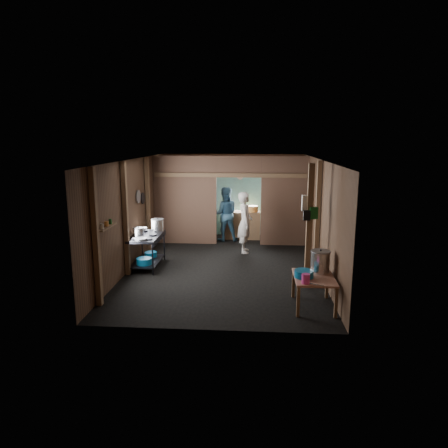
# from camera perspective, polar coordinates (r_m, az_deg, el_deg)

# --- Properties ---
(floor) EXTENTS (4.50, 7.00, 0.00)m
(floor) POSITION_cam_1_polar(r_m,az_deg,el_deg) (10.30, 0.08, -5.78)
(floor) COLOR black
(floor) RESTS_ON ground
(ceiling) EXTENTS (4.50, 7.00, 0.00)m
(ceiling) POSITION_cam_1_polar(r_m,az_deg,el_deg) (9.83, 0.09, 8.83)
(ceiling) COLOR #423E3A
(ceiling) RESTS_ON ground
(wall_back) EXTENTS (4.50, 0.00, 2.60)m
(wall_back) POSITION_cam_1_polar(r_m,az_deg,el_deg) (13.44, 1.16, 4.03)
(wall_back) COLOR #503625
(wall_back) RESTS_ON ground
(wall_front) EXTENTS (4.50, 0.00, 2.60)m
(wall_front) POSITION_cam_1_polar(r_m,az_deg,el_deg) (6.58, -2.11, -4.11)
(wall_front) COLOR #503625
(wall_front) RESTS_ON ground
(wall_left) EXTENTS (0.00, 7.00, 2.60)m
(wall_left) POSITION_cam_1_polar(r_m,az_deg,el_deg) (10.39, -12.40, 1.49)
(wall_left) COLOR #503625
(wall_left) RESTS_ON ground
(wall_right) EXTENTS (0.00, 7.00, 2.60)m
(wall_right) POSITION_cam_1_polar(r_m,az_deg,el_deg) (10.08, 12.95, 1.15)
(wall_right) COLOR #503625
(wall_right) RESTS_ON ground
(partition_left) EXTENTS (1.85, 0.10, 2.60)m
(partition_left) POSITION_cam_1_polar(r_m,az_deg,el_deg) (12.30, -5.35, 3.27)
(partition_left) COLOR brown
(partition_left) RESTS_ON floor
(partition_right) EXTENTS (1.35, 0.10, 2.60)m
(partition_right) POSITION_cam_1_polar(r_m,az_deg,el_deg) (12.16, 8.27, 3.10)
(partition_right) COLOR brown
(partition_right) RESTS_ON floor
(partition_header) EXTENTS (1.30, 0.10, 0.60)m
(partition_header) POSITION_cam_1_polar(r_m,az_deg,el_deg) (12.03, 2.04, 7.92)
(partition_header) COLOR brown
(partition_header) RESTS_ON wall_back
(turquoise_panel) EXTENTS (4.40, 0.06, 2.50)m
(turquoise_panel) POSITION_cam_1_polar(r_m,az_deg,el_deg) (13.38, 1.14, 3.79)
(turquoise_panel) COLOR #6EC7BE
(turquoise_panel) RESTS_ON wall_back
(back_counter) EXTENTS (1.20, 0.50, 0.85)m
(back_counter) POSITION_cam_1_polar(r_m,az_deg,el_deg) (13.03, 2.33, -0.12)
(back_counter) COLOR brown
(back_counter) RESTS_ON floor
(wall_clock) EXTENTS (0.20, 0.03, 0.20)m
(wall_clock) POSITION_cam_1_polar(r_m,az_deg,el_deg) (13.26, 2.23, 6.53)
(wall_clock) COLOR beige
(wall_clock) RESTS_ON wall_back
(post_left_a) EXTENTS (0.10, 0.12, 2.60)m
(post_left_a) POSITION_cam_1_polar(r_m,az_deg,el_deg) (7.96, -17.18, -1.85)
(post_left_a) COLOR brown
(post_left_a) RESTS_ON floor
(post_left_b) EXTENTS (0.10, 0.12, 2.60)m
(post_left_b) POSITION_cam_1_polar(r_m,az_deg,el_deg) (9.62, -13.34, 0.64)
(post_left_b) COLOR brown
(post_left_b) RESTS_ON floor
(post_left_c) EXTENTS (0.10, 0.12, 2.60)m
(post_left_c) POSITION_cam_1_polar(r_m,az_deg,el_deg) (11.51, -10.38, 2.55)
(post_left_c) COLOR brown
(post_left_c) RESTS_ON floor
(post_right) EXTENTS (0.10, 0.12, 2.60)m
(post_right) POSITION_cam_1_polar(r_m,az_deg,el_deg) (9.87, 12.72, 0.95)
(post_right) COLOR brown
(post_right) RESTS_ON floor
(post_free) EXTENTS (0.12, 0.12, 2.60)m
(post_free) POSITION_cam_1_polar(r_m,az_deg,el_deg) (8.76, 11.62, -0.35)
(post_free) COLOR brown
(post_free) RESTS_ON floor
(cross_beam) EXTENTS (4.40, 0.12, 0.12)m
(cross_beam) POSITION_cam_1_polar(r_m,az_deg,el_deg) (12.01, 0.83, 6.72)
(cross_beam) COLOR brown
(cross_beam) RESTS_ON wall_left
(pan_lid_big) EXTENTS (0.03, 0.34, 0.34)m
(pan_lid_big) POSITION_cam_1_polar(r_m,az_deg,el_deg) (10.70, -11.67, 3.71)
(pan_lid_big) COLOR gray
(pan_lid_big) RESTS_ON wall_left
(pan_lid_small) EXTENTS (0.03, 0.30, 0.30)m
(pan_lid_small) POSITION_cam_1_polar(r_m,az_deg,el_deg) (11.10, -11.09, 3.49)
(pan_lid_small) COLOR black
(pan_lid_small) RESTS_ON wall_left
(wall_shelf) EXTENTS (0.14, 0.80, 0.03)m
(wall_shelf) POSITION_cam_1_polar(r_m,az_deg,el_deg) (8.38, -15.81, -0.40)
(wall_shelf) COLOR brown
(wall_shelf) RESTS_ON wall_left
(jar_white) EXTENTS (0.07, 0.07, 0.10)m
(jar_white) POSITION_cam_1_polar(r_m,az_deg,el_deg) (8.14, -16.43, -0.32)
(jar_white) COLOR beige
(jar_white) RESTS_ON wall_shelf
(jar_yellow) EXTENTS (0.08, 0.08, 0.10)m
(jar_yellow) POSITION_cam_1_polar(r_m,az_deg,el_deg) (8.37, -15.83, 0.03)
(jar_yellow) COLOR #C97F37
(jar_yellow) RESTS_ON wall_shelf
(jar_green) EXTENTS (0.06, 0.06, 0.10)m
(jar_green) POSITION_cam_1_polar(r_m,az_deg,el_deg) (8.57, -15.34, 0.33)
(jar_green) COLOR #104C17
(jar_green) RESTS_ON wall_shelf
(bag_white) EXTENTS (0.22, 0.15, 0.32)m
(bag_white) POSITION_cam_1_polar(r_m,az_deg,el_deg) (8.75, 11.36, 2.84)
(bag_white) COLOR beige
(bag_white) RESTS_ON post_free
(bag_green) EXTENTS (0.16, 0.12, 0.24)m
(bag_green) POSITION_cam_1_polar(r_m,az_deg,el_deg) (8.65, 12.21, 1.50)
(bag_green) COLOR #104C17
(bag_green) RESTS_ON post_free
(bag_black) EXTENTS (0.14, 0.10, 0.20)m
(bag_black) POSITION_cam_1_polar(r_m,az_deg,el_deg) (8.62, 11.30, 1.17)
(bag_black) COLOR black
(bag_black) RESTS_ON post_free
(gas_range) EXTENTS (0.69, 1.35, 0.80)m
(gas_range) POSITION_cam_1_polar(r_m,az_deg,el_deg) (10.29, -10.52, -3.68)
(gas_range) COLOR black
(gas_range) RESTS_ON floor
(prep_table) EXTENTS (0.73, 1.00, 0.59)m
(prep_table) POSITION_cam_1_polar(r_m,az_deg,el_deg) (7.99, 12.18, -9.08)
(prep_table) COLOR #B0705C
(prep_table) RESTS_ON floor
(stove_pot_large) EXTENTS (0.43, 0.43, 0.33)m
(stove_pot_large) POSITION_cam_1_polar(r_m,az_deg,el_deg) (10.58, -9.09, -0.18)
(stove_pot_large) COLOR silver
(stove_pot_large) RESTS_ON gas_range
(stove_pot_med) EXTENTS (0.32, 0.32, 0.22)m
(stove_pot_med) POSITION_cam_1_polar(r_m,az_deg,el_deg) (10.14, -11.67, -1.11)
(stove_pot_med) COLOR silver
(stove_pot_med) RESTS_ON gas_range
(stove_saucepan) EXTENTS (0.20, 0.20, 0.10)m
(stove_saucepan) POSITION_cam_1_polar(r_m,az_deg,el_deg) (10.62, -10.93, -0.73)
(stove_saucepan) COLOR silver
(stove_saucepan) RESTS_ON gas_range
(frying_pan) EXTENTS (0.32, 0.53, 0.07)m
(frying_pan) POSITION_cam_1_polar(r_m,az_deg,el_deg) (9.73, -11.34, -2.04)
(frying_pan) COLOR gray
(frying_pan) RESTS_ON gas_range
(blue_tub_front) EXTENTS (0.37, 0.37, 0.15)m
(blue_tub_front) POSITION_cam_1_polar(r_m,az_deg,el_deg) (10.06, -10.91, -5.04)
(blue_tub_front) COLOR #10689B
(blue_tub_front) RESTS_ON gas_range
(blue_tub_back) EXTENTS (0.31, 0.31, 0.12)m
(blue_tub_back) POSITION_cam_1_polar(r_m,az_deg,el_deg) (10.66, -10.02, -4.13)
(blue_tub_back) COLOR #10689B
(blue_tub_back) RESTS_ON gas_range
(stock_pot) EXTENTS (0.42, 0.42, 0.44)m
(stock_pot) POSITION_cam_1_polar(r_m,az_deg,el_deg) (8.10, 13.06, -5.11)
(stock_pot) COLOR silver
(stock_pot) RESTS_ON prep_table
(wash_basin) EXTENTS (0.36, 0.36, 0.13)m
(wash_basin) POSITION_cam_1_polar(r_m,az_deg,el_deg) (7.80, 10.92, -6.73)
(wash_basin) COLOR #10689B
(wash_basin) RESTS_ON prep_table
(pink_bucket) EXTENTS (0.19, 0.19, 0.17)m
(pink_bucket) POSITION_cam_1_polar(r_m,az_deg,el_deg) (7.47, 11.15, -7.39)
(pink_bucket) COLOR #E63D9D
(pink_bucket) RESTS_ON prep_table
(knife) EXTENTS (0.29, 0.15, 0.01)m
(knife) POSITION_cam_1_polar(r_m,az_deg,el_deg) (7.47, 12.42, -8.10)
(knife) COLOR silver
(knife) RESTS_ON prep_table
(yellow_tub) EXTENTS (0.33, 0.33, 0.18)m
(yellow_tub) POSITION_cam_1_polar(r_m,az_deg,el_deg) (12.93, 3.96, 2.10)
(yellow_tub) COLOR #C97F37
(yellow_tub) RESTS_ON back_counter
(red_cup) EXTENTS (0.13, 0.13, 0.15)m
(red_cup) POSITION_cam_1_polar(r_m,az_deg,el_deg) (12.95, 0.86, 2.07)
(red_cup) COLOR #A61C3A
(red_cup) RESTS_ON back_counter
(cook) EXTENTS (0.44, 0.63, 1.67)m
(cook) POSITION_cam_1_polar(r_m,az_deg,el_deg) (11.34, 2.90, 0.21)
(cook) COLOR beige
(cook) RESTS_ON floor
(worker_back) EXTENTS (0.88, 0.73, 1.65)m
(worker_back) POSITION_cam_1_polar(r_m,az_deg,el_deg) (12.64, 0.14, 1.38)
(worker_back) COLOR #345F7D
(worker_back) RESTS_ON floor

